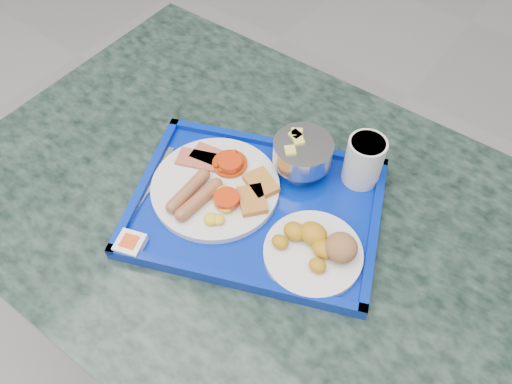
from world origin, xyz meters
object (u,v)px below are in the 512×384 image
main_plate (217,187)px  juice_cup (364,160)px  fruit_bowl (302,153)px  tray (256,208)px  table (266,261)px  bread_plate (317,248)px

main_plate → juice_cup: (0.19, 0.18, 0.04)m
fruit_bowl → tray: bearing=-98.1°
tray → fruit_bowl: 0.13m
table → fruit_bowl: size_ratio=10.83×
bread_plate → juice_cup: juice_cup is taller
bread_plate → juice_cup: (-0.02, 0.18, 0.03)m
fruit_bowl → juice_cup: juice_cup is taller
main_plate → bread_plate: size_ratio=1.42×
main_plate → tray: bearing=11.8°
bread_plate → fruit_bowl: fruit_bowl is taller
main_plate → fruit_bowl: size_ratio=2.14×
bread_plate → tray: bearing=172.9°
tray → table: bearing=34.9°
main_plate → bread_plate: bearing=-0.4°
bread_plate → main_plate: bearing=179.6°
juice_cup → tray: bearing=-124.4°
fruit_bowl → juice_cup: bearing=27.3°
main_plate → juice_cup: size_ratio=2.44×
table → tray: tray is taller
main_plate → table: bearing=16.5°
table → fruit_bowl: fruit_bowl is taller
tray → bread_plate: (0.14, -0.02, 0.02)m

